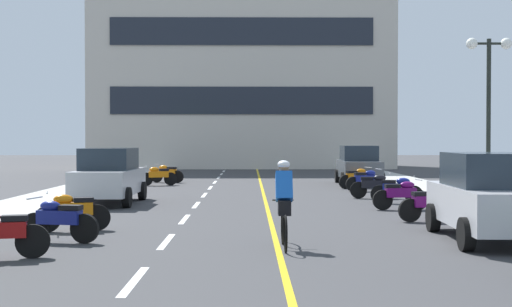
% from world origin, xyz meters
% --- Properties ---
extents(ground_plane, '(140.00, 140.00, 0.00)m').
position_xyz_m(ground_plane, '(0.00, 21.00, 0.00)').
color(ground_plane, '#38383A').
extents(curb_left, '(2.40, 72.00, 0.12)m').
position_xyz_m(curb_left, '(-7.20, 24.00, 0.06)').
color(curb_left, '#A8A8A3').
rests_on(curb_left, ground).
extents(curb_right, '(2.40, 72.00, 0.12)m').
position_xyz_m(curb_right, '(7.20, 24.00, 0.06)').
color(curb_right, '#A8A8A3').
rests_on(curb_right, ground).
extents(lane_dash_1, '(0.14, 2.20, 0.01)m').
position_xyz_m(lane_dash_1, '(-2.00, 6.00, 0.00)').
color(lane_dash_1, silver).
rests_on(lane_dash_1, ground).
extents(lane_dash_2, '(0.14, 2.20, 0.01)m').
position_xyz_m(lane_dash_2, '(-2.00, 10.00, 0.00)').
color(lane_dash_2, silver).
rests_on(lane_dash_2, ground).
extents(lane_dash_3, '(0.14, 2.20, 0.01)m').
position_xyz_m(lane_dash_3, '(-2.00, 14.00, 0.00)').
color(lane_dash_3, silver).
rests_on(lane_dash_3, ground).
extents(lane_dash_4, '(0.14, 2.20, 0.01)m').
position_xyz_m(lane_dash_4, '(-2.00, 18.00, 0.00)').
color(lane_dash_4, silver).
rests_on(lane_dash_4, ground).
extents(lane_dash_5, '(0.14, 2.20, 0.01)m').
position_xyz_m(lane_dash_5, '(-2.00, 22.00, 0.00)').
color(lane_dash_5, silver).
rests_on(lane_dash_5, ground).
extents(lane_dash_6, '(0.14, 2.20, 0.01)m').
position_xyz_m(lane_dash_6, '(-2.00, 26.00, 0.00)').
color(lane_dash_6, silver).
rests_on(lane_dash_6, ground).
extents(lane_dash_7, '(0.14, 2.20, 0.01)m').
position_xyz_m(lane_dash_7, '(-2.00, 30.00, 0.00)').
color(lane_dash_7, silver).
rests_on(lane_dash_7, ground).
extents(lane_dash_8, '(0.14, 2.20, 0.01)m').
position_xyz_m(lane_dash_8, '(-2.00, 34.00, 0.00)').
color(lane_dash_8, silver).
rests_on(lane_dash_8, ground).
extents(lane_dash_9, '(0.14, 2.20, 0.01)m').
position_xyz_m(lane_dash_9, '(-2.00, 38.00, 0.00)').
color(lane_dash_9, silver).
rests_on(lane_dash_9, ground).
extents(lane_dash_10, '(0.14, 2.20, 0.01)m').
position_xyz_m(lane_dash_10, '(-2.00, 42.00, 0.00)').
color(lane_dash_10, silver).
rests_on(lane_dash_10, ground).
extents(lane_dash_11, '(0.14, 2.20, 0.01)m').
position_xyz_m(lane_dash_11, '(-2.00, 46.00, 0.00)').
color(lane_dash_11, silver).
rests_on(lane_dash_11, ground).
extents(centre_line_yellow, '(0.12, 66.00, 0.01)m').
position_xyz_m(centre_line_yellow, '(0.25, 24.00, 0.00)').
color(centre_line_yellow, gold).
rests_on(centre_line_yellow, ground).
extents(office_building, '(22.15, 9.15, 16.27)m').
position_xyz_m(office_building, '(-0.83, 49.52, 8.13)').
color(office_building, beige).
rests_on(office_building, ground).
extents(street_lamp_mid, '(1.46, 0.36, 5.22)m').
position_xyz_m(street_lamp_mid, '(7.34, 17.87, 3.93)').
color(street_lamp_mid, black).
rests_on(street_lamp_mid, curb_right).
extents(parked_car_near, '(2.06, 4.27, 1.82)m').
position_xyz_m(parked_car_near, '(4.68, 10.07, 0.92)').
color(parked_car_near, black).
rests_on(parked_car_near, ground).
extents(parked_car_mid, '(1.97, 4.22, 1.82)m').
position_xyz_m(parked_car_mid, '(-4.89, 18.50, 0.92)').
color(parked_car_mid, black).
rests_on(parked_car_mid, ground).
extents(parked_car_far, '(2.01, 4.25, 1.82)m').
position_xyz_m(parked_car_far, '(4.82, 28.19, 0.92)').
color(parked_car_far, black).
rests_on(parked_car_far, ground).
extents(motorcycle_4, '(1.68, 0.65, 0.92)m').
position_xyz_m(motorcycle_4, '(-4.16, 9.87, 0.47)').
color(motorcycle_4, black).
rests_on(motorcycle_4, ground).
extents(motorcycle_5, '(1.66, 0.72, 0.92)m').
position_xyz_m(motorcycle_5, '(-4.34, 11.58, 0.47)').
color(motorcycle_5, black).
rests_on(motorcycle_5, ground).
extents(motorcycle_6, '(1.69, 0.62, 0.92)m').
position_xyz_m(motorcycle_6, '(4.33, 13.40, 0.47)').
color(motorcycle_6, black).
rests_on(motorcycle_6, ground).
extents(motorcycle_7, '(1.70, 0.60, 0.92)m').
position_xyz_m(motorcycle_7, '(4.23, 16.38, 0.47)').
color(motorcycle_7, black).
rests_on(motorcycle_7, ground).
extents(motorcycle_8, '(1.67, 0.69, 0.92)m').
position_xyz_m(motorcycle_8, '(4.55, 18.42, 0.47)').
color(motorcycle_8, black).
rests_on(motorcycle_8, ground).
extents(motorcycle_9, '(1.70, 0.60, 0.92)m').
position_xyz_m(motorcycle_9, '(4.15, 20.37, 0.47)').
color(motorcycle_9, black).
rests_on(motorcycle_9, ground).
extents(motorcycle_10, '(1.69, 0.63, 0.92)m').
position_xyz_m(motorcycle_10, '(4.44, 23.87, 0.47)').
color(motorcycle_10, black).
rests_on(motorcycle_10, ground).
extents(motorcycle_11, '(1.63, 0.81, 0.92)m').
position_xyz_m(motorcycle_11, '(4.34, 25.52, 0.47)').
color(motorcycle_11, black).
rests_on(motorcycle_11, ground).
extents(motorcycle_12, '(1.67, 0.68, 0.92)m').
position_xyz_m(motorcycle_12, '(-4.46, 27.49, 0.47)').
color(motorcycle_12, black).
rests_on(motorcycle_12, ground).
extents(motorcycle_13, '(1.66, 0.73, 0.92)m').
position_xyz_m(motorcycle_13, '(-4.33, 29.69, 0.47)').
color(motorcycle_13, black).
rests_on(motorcycle_13, ground).
extents(cyclist_rider, '(0.42, 1.77, 1.71)m').
position_xyz_m(cyclist_rider, '(0.37, 9.13, 0.89)').
color(cyclist_rider, black).
rests_on(cyclist_rider, ground).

